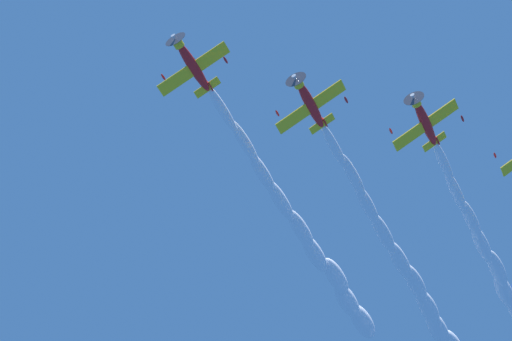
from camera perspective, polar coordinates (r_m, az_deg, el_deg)
name	(u,v)px	position (r m, az deg, el deg)	size (l,w,h in m)	color
airplane_lead	(192,64)	(94.48, -4.85, 7.97)	(8.53, 8.38, 3.97)	red
airplane_left_wingman	(309,103)	(94.69, 4.05, 5.13)	(8.55, 8.33, 4.07)	red
airplane_right_wingman	(425,121)	(100.65, 12.59, 3.67)	(8.53, 8.37, 4.10)	red
smoke_trail_lead	(322,260)	(115.68, 4.96, -6.75)	(42.55, 37.26, 5.62)	white
smoke_trail_left_wingman	(417,289)	(119.25, 12.06, -8.75)	(42.54, 36.40, 5.32)	white
smoke_trail_right_wingman	(509,298)	(127.14, 18.53, -9.09)	(43.21, 37.29, 5.59)	white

